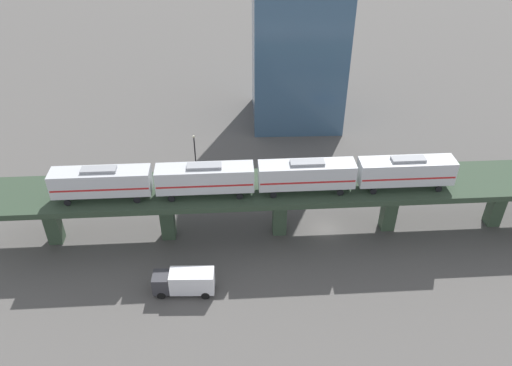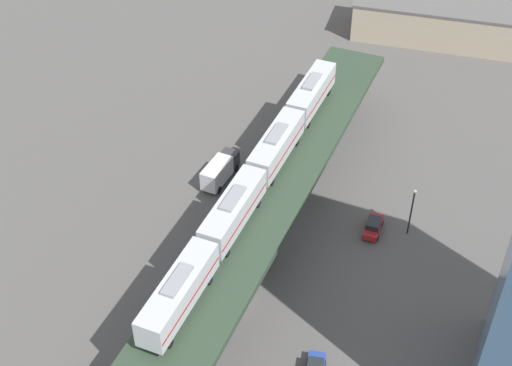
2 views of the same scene
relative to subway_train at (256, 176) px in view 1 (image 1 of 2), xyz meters
The scene contains 8 objects.
ground_plane 14.26m from the subway_train, 80.19° to the right, with size 400.00×400.00×0.00m, color #514F4C.
elevated_viaduct 10.68m from the subway_train, 80.34° to the right, with size 11.05×92.20×7.76m.
subway_train is the anchor object (origin of this frame).
street_car_red 17.35m from the subway_train, 31.10° to the left, with size 2.24×4.53×1.89m.
street_car_blue 22.44m from the subway_train, 48.69° to the right, with size 2.79×4.70×1.89m.
delivery_truck 15.30m from the subway_train, 136.74° to the left, with size 2.52×7.25×3.20m.
street_lamp 19.82m from the subway_train, 28.84° to the left, with size 0.44×0.44×6.94m.
office_tower 37.67m from the subway_train, 13.62° to the right, with size 16.00×16.00×36.00m.
Camera 1 is at (-52.72, 11.44, 44.79)m, focal length 35.00 mm.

